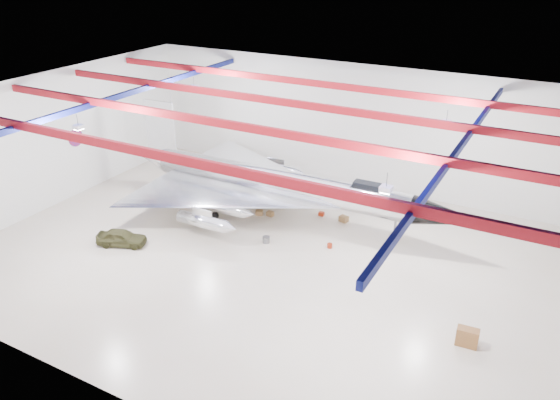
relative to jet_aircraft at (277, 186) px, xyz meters
The scene contains 17 objects.
floor 6.88m from the jet_aircraft, 68.08° to the right, with size 40.00×40.00×0.00m, color beige.
wall_back 9.83m from the jet_aircraft, 75.47° to the left, with size 40.00×40.00×0.00m, color silver.
wall_left 18.80m from the jet_aircraft, 161.57° to the right, with size 30.00×30.00×0.00m, color silver.
ceiling 10.45m from the jet_aircraft, 68.08° to the right, with size 40.00×40.00×0.00m, color #0A0F38.
ceiling_structure 9.92m from the jet_aircraft, 68.08° to the right, with size 39.50×29.50×1.08m.
wall_roundel 18.15m from the jet_aircraft, 167.56° to the right, with size 1.50×1.50×0.10m, color #B21414.
jet_aircraft is the anchor object (origin of this frame).
jeep 12.47m from the jet_aircraft, 129.00° to the right, with size 1.45×3.60×1.23m, color #3E3D1F.
desk 19.07m from the jet_aircraft, 27.84° to the right, with size 1.19×0.59×1.09m, color brown.
crate_ply 2.56m from the jet_aircraft, 156.46° to the right, with size 0.54×0.43×0.38m, color olive.
toolbox_red 4.42m from the jet_aircraft, 30.22° to the left, with size 0.43×0.34×0.30m, color maroon.
engine_drum 5.04m from the jet_aircraft, 71.74° to the right, with size 0.54×0.54×0.48m, color #59595B.
parts_bin 5.94m from the jet_aircraft, 18.43° to the left, with size 0.66×0.53×0.46m, color olive.
crate_small 3.44m from the jet_aircraft, 146.46° to the left, with size 0.34×0.27×0.24m, color #59595B.
tool_chest 6.88m from the jet_aircraft, 24.37° to the right, with size 0.37×0.37×0.33m, color maroon.
oil_barrel 2.89m from the jet_aircraft, 161.09° to the right, with size 0.57×0.46×0.40m, color olive.
spares_box 6.75m from the jet_aircraft, 38.29° to the left, with size 0.40×0.40×0.36m, color #59595B.
Camera 1 is at (16.74, -28.80, 20.02)m, focal length 35.00 mm.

